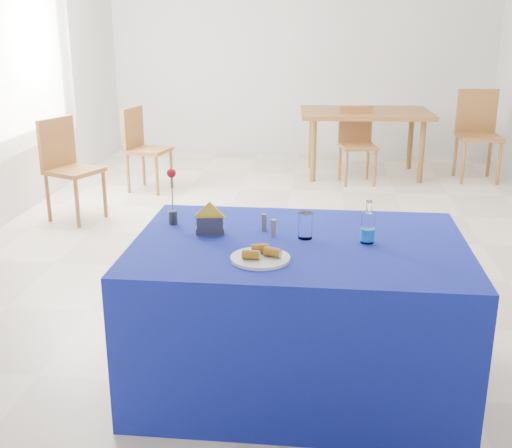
{
  "coord_description": "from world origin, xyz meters",
  "views": [
    {
      "loc": [
        0.34,
        -5.14,
        1.79
      ],
      "look_at": [
        0.05,
        -2.47,
        0.92
      ],
      "focal_mm": 45.0,
      "sensor_mm": 36.0,
      "label": 1
    }
  ],
  "objects_px": {
    "blue_table": "(298,313)",
    "chair_bg_left": "(357,139)",
    "oak_table": "(365,118)",
    "chair_win_a": "(67,162)",
    "plate": "(260,258)",
    "chair_bg_right": "(478,128)",
    "water_bottle": "(368,228)",
    "chair_win_b": "(142,143)"
  },
  "relations": [
    {
      "from": "blue_table",
      "to": "chair_bg_right",
      "type": "height_order",
      "value": "chair_bg_right"
    },
    {
      "from": "chair_win_a",
      "to": "chair_bg_left",
      "type": "bearing_deg",
      "value": -34.8
    },
    {
      "from": "blue_table",
      "to": "chair_bg_left",
      "type": "bearing_deg",
      "value": 83.79
    },
    {
      "from": "plate",
      "to": "chair_bg_left",
      "type": "xyz_separation_m",
      "value": [
        0.63,
        4.52,
        -0.28
      ]
    },
    {
      "from": "oak_table",
      "to": "chair_win_b",
      "type": "relative_size",
      "value": 1.73
    },
    {
      "from": "plate",
      "to": "chair_win_a",
      "type": "xyz_separation_m",
      "value": [
        -2.05,
        2.84,
        -0.23
      ]
    },
    {
      "from": "chair_bg_left",
      "to": "chair_win_a",
      "type": "height_order",
      "value": "chair_win_a"
    },
    {
      "from": "plate",
      "to": "chair_bg_left",
      "type": "distance_m",
      "value": 4.57
    },
    {
      "from": "plate",
      "to": "blue_table",
      "type": "height_order",
      "value": "plate"
    },
    {
      "from": "chair_bg_right",
      "to": "oak_table",
      "type": "bearing_deg",
      "value": 175.95
    },
    {
      "from": "blue_table",
      "to": "chair_bg_left",
      "type": "distance_m",
      "value": 4.28
    },
    {
      "from": "chair_bg_left",
      "to": "chair_bg_right",
      "type": "relative_size",
      "value": 0.83
    },
    {
      "from": "water_bottle",
      "to": "oak_table",
      "type": "height_order",
      "value": "water_bottle"
    },
    {
      "from": "plate",
      "to": "oak_table",
      "type": "bearing_deg",
      "value": 81.46
    },
    {
      "from": "plate",
      "to": "oak_table",
      "type": "height_order",
      "value": "plate"
    },
    {
      "from": "oak_table",
      "to": "chair_win_a",
      "type": "relative_size",
      "value": 1.65
    },
    {
      "from": "plate",
      "to": "water_bottle",
      "type": "distance_m",
      "value": 0.57
    },
    {
      "from": "plate",
      "to": "chair_bg_left",
      "type": "height_order",
      "value": "chair_bg_left"
    },
    {
      "from": "plate",
      "to": "chair_bg_left",
      "type": "bearing_deg",
      "value": 82.11
    },
    {
      "from": "chair_win_a",
      "to": "water_bottle",
      "type": "bearing_deg",
      "value": -112.05
    },
    {
      "from": "chair_bg_right",
      "to": "chair_win_b",
      "type": "distance_m",
      "value": 3.76
    },
    {
      "from": "oak_table",
      "to": "chair_bg_right",
      "type": "xyz_separation_m",
      "value": [
        1.26,
        -0.04,
        -0.09
      ]
    },
    {
      "from": "blue_table",
      "to": "water_bottle",
      "type": "relative_size",
      "value": 7.44
    },
    {
      "from": "water_bottle",
      "to": "chair_win_a",
      "type": "distance_m",
      "value": 3.61
    },
    {
      "from": "water_bottle",
      "to": "oak_table",
      "type": "xyz_separation_m",
      "value": [
        0.24,
        4.57,
        -0.15
      ]
    },
    {
      "from": "chair_win_b",
      "to": "chair_bg_right",
      "type": "bearing_deg",
      "value": -63.38
    },
    {
      "from": "blue_table",
      "to": "chair_bg_left",
      "type": "height_order",
      "value": "chair_bg_left"
    },
    {
      "from": "blue_table",
      "to": "chair_win_b",
      "type": "height_order",
      "value": "chair_win_b"
    },
    {
      "from": "blue_table",
      "to": "chair_win_a",
      "type": "distance_m",
      "value": 3.4
    },
    {
      "from": "chair_win_a",
      "to": "plate",
      "type": "bearing_deg",
      "value": -121.0
    },
    {
      "from": "water_bottle",
      "to": "chair_bg_right",
      "type": "relative_size",
      "value": 0.21
    },
    {
      "from": "plate",
      "to": "chair_win_a",
      "type": "distance_m",
      "value": 3.51
    },
    {
      "from": "oak_table",
      "to": "chair_bg_left",
      "type": "height_order",
      "value": "chair_bg_left"
    },
    {
      "from": "plate",
      "to": "chair_win_a",
      "type": "bearing_deg",
      "value": 125.88
    },
    {
      "from": "plate",
      "to": "blue_table",
      "type": "distance_m",
      "value": 0.5
    },
    {
      "from": "chair_bg_right",
      "to": "chair_win_b",
      "type": "height_order",
      "value": "chair_bg_right"
    },
    {
      "from": "oak_table",
      "to": "chair_win_a",
      "type": "distance_m",
      "value": 3.44
    },
    {
      "from": "water_bottle",
      "to": "chair_win_a",
      "type": "xyz_separation_m",
      "value": [
        -2.54,
        2.55,
        -0.3
      ]
    },
    {
      "from": "chair_bg_right",
      "to": "blue_table",
      "type": "bearing_deg",
      "value": -114.2
    },
    {
      "from": "blue_table",
      "to": "oak_table",
      "type": "xyz_separation_m",
      "value": [
        0.56,
        4.58,
        0.3
      ]
    },
    {
      "from": "chair_win_b",
      "to": "water_bottle",
      "type": "bearing_deg",
      "value": -136.69
    },
    {
      "from": "plate",
      "to": "chair_bg_right",
      "type": "bearing_deg",
      "value": 67.52
    }
  ]
}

